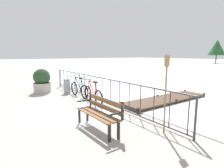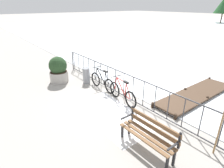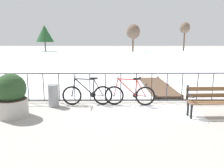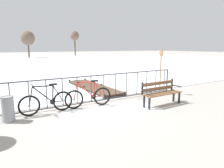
{
  "view_description": "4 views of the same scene",
  "coord_description": "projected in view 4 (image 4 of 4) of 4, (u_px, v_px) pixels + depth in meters",
  "views": [
    {
      "loc": [
        6.68,
        -3.88,
        1.99
      ],
      "look_at": [
        1.46,
        -0.2,
        0.96
      ],
      "focal_mm": 29.44,
      "sensor_mm": 36.0,
      "label": 1
    },
    {
      "loc": [
        5.17,
        -4.58,
        3.54
      ],
      "look_at": [
        -0.25,
        -0.4,
        0.61
      ],
      "focal_mm": 29.93,
      "sensor_mm": 36.0,
      "label": 2
    },
    {
      "loc": [
        -0.4,
        -7.68,
        2.18
      ],
      "look_at": [
        -0.31,
        0.3,
        0.62
      ],
      "focal_mm": 35.98,
      "sensor_mm": 36.0,
      "label": 3
    },
    {
      "loc": [
        -2.58,
        -6.58,
        2.1
      ],
      "look_at": [
        1.03,
        -0.69,
        0.81
      ],
      "focal_mm": 32.04,
      "sensor_mm": 36.0,
      "label": 4
    }
  ],
  "objects": [
    {
      "name": "park_bench",
      "position": [
        161.0,
        91.0,
        7.29
      ],
      "size": [
        1.61,
        0.51,
        0.89
      ],
      "color": "brown",
      "rests_on": "ground"
    },
    {
      "name": "wooden_dock",
      "position": [
        93.0,
        86.0,
        10.14
      ],
      "size": [
        1.1,
        4.31,
        0.2
      ],
      "color": "#4C3828",
      "rests_on": "ground"
    },
    {
      "name": "frozen_pond",
      "position": [
        9.0,
        60.0,
        31.05
      ],
      "size": [
        80.0,
        56.0,
        0.03
      ],
      "primitive_type": "cube",
      "color": "silver",
      "rests_on": "ground"
    },
    {
      "name": "railing_fence",
      "position": [
        77.0,
        91.0,
        7.13
      ],
      "size": [
        9.06,
        0.06,
        1.07
      ],
      "color": "#38383D",
      "rests_on": "ground"
    },
    {
      "name": "bicycle_near_railing",
      "position": [
        89.0,
        97.0,
        7.04
      ],
      "size": [
        1.71,
        0.52,
        0.97
      ],
      "color": "black",
      "rests_on": "ground"
    },
    {
      "name": "trash_bin",
      "position": [
        8.0,
        109.0,
        5.65
      ],
      "size": [
        0.35,
        0.35,
        0.73
      ],
      "color": "gray",
      "rests_on": "ground"
    },
    {
      "name": "tree_far_west",
      "position": [
        75.0,
        36.0,
        46.15
      ],
      "size": [
        2.02,
        2.02,
        5.74
      ],
      "color": "brown",
      "rests_on": "ground"
    },
    {
      "name": "bicycle_second",
      "position": [
        47.0,
        102.0,
        6.36
      ],
      "size": [
        1.71,
        0.52,
        0.97
      ],
      "color": "black",
      "rests_on": "ground"
    },
    {
      "name": "snow_patch",
      "position": [
        112.0,
        111.0,
        6.59
      ],
      "size": [
        3.25,
        1.65,
        0.01
      ],
      "primitive_type": "cube",
      "color": "white",
      "rests_on": "ground"
    },
    {
      "name": "oar_upright",
      "position": [
        161.0,
        69.0,
        8.78
      ],
      "size": [
        0.04,
        0.16,
        1.98
      ],
      "color": "#937047",
      "rests_on": "ground"
    },
    {
      "name": "ground_plane",
      "position": [
        78.0,
        106.0,
        7.23
      ],
      "size": [
        160.0,
        160.0,
        0.0
      ],
      "primitive_type": "plane",
      "color": "#9E9991"
    },
    {
      "name": "tree_west_mid",
      "position": [
        28.0,
        38.0,
        38.27
      ],
      "size": [
        2.55,
        2.55,
        5.14
      ],
      "color": "brown",
      "rests_on": "ground"
    }
  ]
}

